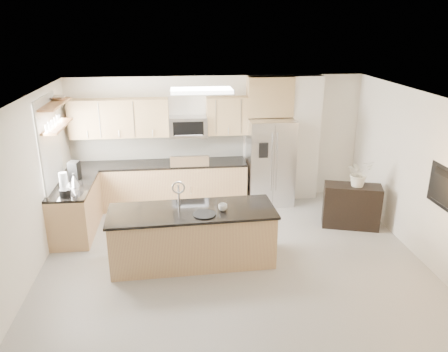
{
  "coord_description": "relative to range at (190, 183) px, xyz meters",
  "views": [
    {
      "loc": [
        -0.81,
        -5.55,
        3.63
      ],
      "look_at": [
        -0.06,
        1.3,
        1.18
      ],
      "focal_mm": 35.0,
      "sensor_mm": 36.0,
      "label": 1
    }
  ],
  "objects": [
    {
      "name": "floor",
      "position": [
        0.6,
        -2.92,
        -0.47
      ],
      "size": [
        6.5,
        6.5,
        0.0
      ],
      "primitive_type": "plane",
      "color": "#A3A09B",
      "rests_on": "ground"
    },
    {
      "name": "ceiling",
      "position": [
        0.6,
        -2.92,
        2.13
      ],
      "size": [
        6.0,
        6.5,
        0.02
      ],
      "primitive_type": "cube",
      "color": "white",
      "rests_on": "wall_back"
    },
    {
      "name": "wall_back",
      "position": [
        0.6,
        0.33,
        0.83
      ],
      "size": [
        6.0,
        0.02,
        2.6
      ],
      "primitive_type": "cube",
      "color": "white",
      "rests_on": "floor"
    },
    {
      "name": "wall_left",
      "position": [
        -2.4,
        -2.92,
        0.83
      ],
      "size": [
        0.02,
        6.5,
        2.6
      ],
      "primitive_type": "cube",
      "color": "white",
      "rests_on": "floor"
    },
    {
      "name": "wall_right",
      "position": [
        3.6,
        -2.92,
        0.83
      ],
      "size": [
        0.02,
        6.5,
        2.6
      ],
      "primitive_type": "cube",
      "color": "white",
      "rests_on": "floor"
    },
    {
      "name": "back_counter",
      "position": [
        -0.63,
        0.01,
        -0.0
      ],
      "size": [
        3.55,
        0.66,
        1.44
      ],
      "color": "tan",
      "rests_on": "floor"
    },
    {
      "name": "left_counter",
      "position": [
        -2.07,
        -1.07,
        -0.01
      ],
      "size": [
        0.66,
        1.5,
        0.92
      ],
      "color": "tan",
      "rests_on": "floor"
    },
    {
      "name": "range",
      "position": [
        0.0,
        0.0,
        0.0
      ],
      "size": [
        0.76,
        0.64,
        1.14
      ],
      "color": "black",
      "rests_on": "floor"
    },
    {
      "name": "upper_cabinets",
      "position": [
        -0.7,
        0.16,
        1.35
      ],
      "size": [
        3.5,
        0.33,
        0.75
      ],
      "color": "tan",
      "rests_on": "wall_back"
    },
    {
      "name": "microwave",
      "position": [
        0.0,
        0.12,
        1.16
      ],
      "size": [
        0.76,
        0.4,
        0.4
      ],
      "color": "silver",
      "rests_on": "upper_cabinets"
    },
    {
      "name": "refrigerator",
      "position": [
        1.66,
        -0.05,
        0.42
      ],
      "size": [
        0.92,
        0.78,
        1.78
      ],
      "color": "silver",
      "rests_on": "floor"
    },
    {
      "name": "partition_column",
      "position": [
        2.42,
        0.18,
        0.83
      ],
      "size": [
        0.6,
        0.3,
        2.6
      ],
      "primitive_type": "cube",
      "color": "white",
      "rests_on": "floor"
    },
    {
      "name": "window",
      "position": [
        -2.38,
        -1.07,
        1.18
      ],
      "size": [
        0.04,
        1.15,
        1.65
      ],
      "color": "white",
      "rests_on": "wall_left"
    },
    {
      "name": "shelf_lower",
      "position": [
        -2.25,
        -0.97,
        1.48
      ],
      "size": [
        0.3,
        1.2,
        0.04
      ],
      "primitive_type": "cube",
      "color": "#97643C",
      "rests_on": "wall_left"
    },
    {
      "name": "shelf_upper",
      "position": [
        -2.25,
        -0.97,
        1.85
      ],
      "size": [
        0.3,
        1.2,
        0.04
      ],
      "primitive_type": "cube",
      "color": "#97643C",
      "rests_on": "wall_left"
    },
    {
      "name": "ceiling_fixture",
      "position": [
        0.2,
        -1.32,
        2.09
      ],
      "size": [
        1.0,
        0.5,
        0.06
      ],
      "primitive_type": "cube",
      "color": "white",
      "rests_on": "ceiling"
    },
    {
      "name": "island",
      "position": [
        -0.04,
        -2.32,
        -0.03
      ],
      "size": [
        2.6,
        1.03,
        1.31
      ],
      "rotation": [
        0.0,
        0.0,
        0.04
      ],
      "color": "tan",
      "rests_on": "floor"
    },
    {
      "name": "credenza",
      "position": [
        2.93,
        -1.37,
        -0.07
      ],
      "size": [
        1.09,
        0.7,
        0.81
      ],
      "primitive_type": "cube",
      "rotation": [
        0.0,
        0.0,
        -0.29
      ],
      "color": "black",
      "rests_on": "floor"
    },
    {
      "name": "cup",
      "position": [
        0.43,
        -2.38,
        0.47
      ],
      "size": [
        0.18,
        0.18,
        0.11
      ],
      "primitive_type": "imported",
      "rotation": [
        0.0,
        0.0,
        0.37
      ],
      "color": "silver",
      "rests_on": "island"
    },
    {
      "name": "platter",
      "position": [
        0.14,
        -2.52,
        0.43
      ],
      "size": [
        0.35,
        0.35,
        0.02
      ],
      "primitive_type": "cylinder",
      "rotation": [
        0.0,
        0.0,
        0.02
      ],
      "color": "black",
      "rests_on": "island"
    },
    {
      "name": "blender",
      "position": [
        -2.07,
        -1.62,
        0.63
      ],
      "size": [
        0.18,
        0.18,
        0.41
      ],
      "color": "black",
      "rests_on": "left_counter"
    },
    {
      "name": "kettle",
      "position": [
        -2.03,
        -1.15,
        0.55
      ],
      "size": [
        0.18,
        0.18,
        0.23
      ],
      "color": "silver",
      "rests_on": "left_counter"
    },
    {
      "name": "coffee_maker",
      "position": [
        -2.09,
        -0.75,
        0.6
      ],
      "size": [
        0.2,
        0.23,
        0.32
      ],
      "color": "black",
      "rests_on": "left_counter"
    },
    {
      "name": "bowl",
      "position": [
        -2.25,
        -0.64,
        1.91
      ],
      "size": [
        0.35,
        0.35,
        0.08
      ],
      "primitive_type": "imported",
      "rotation": [
        0.0,
        0.0,
        -0.01
      ],
      "color": "silver",
      "rests_on": "shelf_upper"
    },
    {
      "name": "flower_vase",
      "position": [
        3.0,
        -1.4,
        0.71
      ],
      "size": [
        0.78,
        0.71,
        0.74
      ],
      "primitive_type": "imported",
      "rotation": [
        0.0,
        0.0,
        0.21
      ],
      "color": "silver",
      "rests_on": "credenza"
    },
    {
      "name": "television",
      "position": [
        3.51,
        -3.12,
        0.88
      ],
      "size": [
        0.14,
        1.08,
        0.62
      ],
      "primitive_type": "imported",
      "rotation": [
        0.0,
        0.0,
        1.57
      ],
      "color": "black",
      "rests_on": "wall_right"
    }
  ]
}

